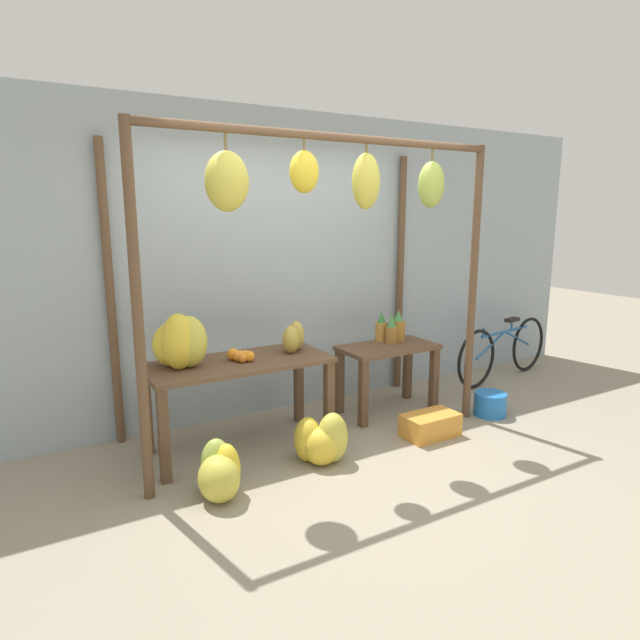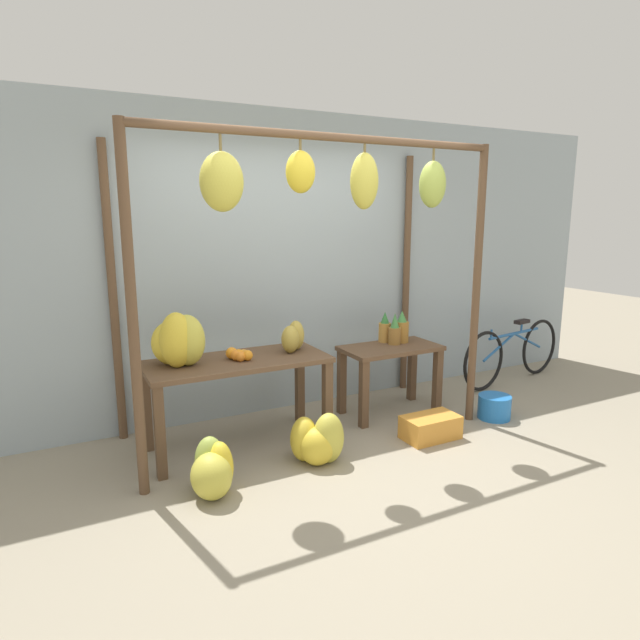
{
  "view_description": "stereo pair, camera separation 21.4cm",
  "coord_description": "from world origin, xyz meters",
  "px_view_note": "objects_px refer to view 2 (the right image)",
  "views": [
    {
      "loc": [
        -2.11,
        -3.02,
        1.88
      ],
      "look_at": [
        0.11,
        0.82,
        0.99
      ],
      "focal_mm": 30.0,
      "sensor_mm": 36.0,
      "label": 1
    },
    {
      "loc": [
        -1.92,
        -3.12,
        1.88
      ],
      "look_at": [
        0.11,
        0.82,
        0.99
      ],
      "focal_mm": 30.0,
      "sensor_mm": 36.0,
      "label": 2
    }
  ],
  "objects_px": {
    "blue_bucket": "(494,407)",
    "pineapple_cluster": "(395,330)",
    "orange_pile": "(239,355)",
    "banana_pile_on_table": "(178,341)",
    "fruit_crate_white": "(430,427)",
    "parked_bicycle": "(513,352)",
    "papaya_pile": "(293,337)",
    "banana_pile_ground_left": "(213,470)",
    "banana_pile_ground_right": "(317,441)"
  },
  "relations": [
    {
      "from": "blue_bucket",
      "to": "pineapple_cluster",
      "type": "bearing_deg",
      "value": 134.88
    },
    {
      "from": "blue_bucket",
      "to": "orange_pile",
      "type": "bearing_deg",
      "value": 168.31
    },
    {
      "from": "banana_pile_on_table",
      "to": "fruit_crate_white",
      "type": "xyz_separation_m",
      "value": [
        1.94,
        -0.62,
        -0.83
      ]
    },
    {
      "from": "parked_bicycle",
      "to": "papaya_pile",
      "type": "bearing_deg",
      "value": -175.94
    },
    {
      "from": "banana_pile_ground_left",
      "to": "fruit_crate_white",
      "type": "bearing_deg",
      "value": 1.59
    },
    {
      "from": "blue_bucket",
      "to": "papaya_pile",
      "type": "relative_size",
      "value": 1.03
    },
    {
      "from": "banana_pile_on_table",
      "to": "fruit_crate_white",
      "type": "height_order",
      "value": "banana_pile_on_table"
    },
    {
      "from": "parked_bicycle",
      "to": "papaya_pile",
      "type": "height_order",
      "value": "papaya_pile"
    },
    {
      "from": "orange_pile",
      "to": "parked_bicycle",
      "type": "distance_m",
      "value": 3.34
    },
    {
      "from": "orange_pile",
      "to": "blue_bucket",
      "type": "distance_m",
      "value": 2.44
    },
    {
      "from": "fruit_crate_white",
      "to": "papaya_pile",
      "type": "height_order",
      "value": "papaya_pile"
    },
    {
      "from": "fruit_crate_white",
      "to": "blue_bucket",
      "type": "xyz_separation_m",
      "value": [
        0.82,
        0.09,
        0.01
      ]
    },
    {
      "from": "banana_pile_ground_right",
      "to": "blue_bucket",
      "type": "distance_m",
      "value": 1.88
    },
    {
      "from": "orange_pile",
      "to": "banana_pile_ground_left",
      "type": "bearing_deg",
      "value": -123.79
    },
    {
      "from": "fruit_crate_white",
      "to": "papaya_pile",
      "type": "xyz_separation_m",
      "value": [
        -0.99,
        0.62,
        0.76
      ]
    },
    {
      "from": "blue_bucket",
      "to": "banana_pile_on_table",
      "type": "bearing_deg",
      "value": 169.06
    },
    {
      "from": "pineapple_cluster",
      "to": "banana_pile_ground_right",
      "type": "relative_size",
      "value": 0.69
    },
    {
      "from": "pineapple_cluster",
      "to": "banana_pile_on_table",
      "type": "bearing_deg",
      "value": -176.09
    },
    {
      "from": "banana_pile_ground_left",
      "to": "banana_pile_on_table",
      "type": "bearing_deg",
      "value": 93.59
    },
    {
      "from": "banana_pile_on_table",
      "to": "parked_bicycle",
      "type": "bearing_deg",
      "value": 3.03
    },
    {
      "from": "pineapple_cluster",
      "to": "papaya_pile",
      "type": "height_order",
      "value": "papaya_pile"
    },
    {
      "from": "banana_pile_ground_left",
      "to": "blue_bucket",
      "type": "height_order",
      "value": "banana_pile_ground_left"
    },
    {
      "from": "fruit_crate_white",
      "to": "papaya_pile",
      "type": "distance_m",
      "value": 1.39
    },
    {
      "from": "pineapple_cluster",
      "to": "blue_bucket",
      "type": "distance_m",
      "value": 1.17
    },
    {
      "from": "banana_pile_on_table",
      "to": "orange_pile",
      "type": "bearing_deg",
      "value": -7.12
    },
    {
      "from": "banana_pile_on_table",
      "to": "banana_pile_ground_left",
      "type": "xyz_separation_m",
      "value": [
        0.04,
        -0.68,
        -0.76
      ]
    },
    {
      "from": "banana_pile_on_table",
      "to": "fruit_crate_white",
      "type": "distance_m",
      "value": 2.2
    },
    {
      "from": "banana_pile_ground_right",
      "to": "fruit_crate_white",
      "type": "bearing_deg",
      "value": -2.22
    },
    {
      "from": "fruit_crate_white",
      "to": "parked_bicycle",
      "type": "distance_m",
      "value": 2.01
    },
    {
      "from": "pineapple_cluster",
      "to": "blue_bucket",
      "type": "height_order",
      "value": "pineapple_cluster"
    },
    {
      "from": "papaya_pile",
      "to": "banana_pile_ground_right",
      "type": "bearing_deg",
      "value": -96.96
    },
    {
      "from": "banana_pile_ground_right",
      "to": "blue_bucket",
      "type": "relative_size",
      "value": 1.48
    },
    {
      "from": "orange_pile",
      "to": "papaya_pile",
      "type": "relative_size",
      "value": 0.68
    },
    {
      "from": "banana_pile_on_table",
      "to": "banana_pile_ground_right",
      "type": "distance_m",
      "value": 1.3
    },
    {
      "from": "orange_pile",
      "to": "papaya_pile",
      "type": "bearing_deg",
      "value": 6.56
    },
    {
      "from": "pineapple_cluster",
      "to": "fruit_crate_white",
      "type": "xyz_separation_m",
      "value": [
        -0.15,
        -0.77,
        -0.68
      ]
    },
    {
      "from": "blue_bucket",
      "to": "papaya_pile",
      "type": "height_order",
      "value": "papaya_pile"
    },
    {
      "from": "fruit_crate_white",
      "to": "parked_bicycle",
      "type": "relative_size",
      "value": 0.28
    },
    {
      "from": "blue_bucket",
      "to": "papaya_pile",
      "type": "bearing_deg",
      "value": 163.56
    },
    {
      "from": "orange_pile",
      "to": "fruit_crate_white",
      "type": "distance_m",
      "value": 1.73
    },
    {
      "from": "pineapple_cluster",
      "to": "parked_bicycle",
      "type": "relative_size",
      "value": 0.18
    },
    {
      "from": "banana_pile_ground_right",
      "to": "orange_pile",
      "type": "bearing_deg",
      "value": 128.95
    },
    {
      "from": "papaya_pile",
      "to": "banana_pile_on_table",
      "type": "bearing_deg",
      "value": 179.99
    },
    {
      "from": "pineapple_cluster",
      "to": "papaya_pile",
      "type": "distance_m",
      "value": 1.14
    },
    {
      "from": "banana_pile_ground_right",
      "to": "papaya_pile",
      "type": "distance_m",
      "value": 0.9
    },
    {
      "from": "blue_bucket",
      "to": "parked_bicycle",
      "type": "bearing_deg",
      "value": 36.25
    },
    {
      "from": "pineapple_cluster",
      "to": "papaya_pile",
      "type": "relative_size",
      "value": 1.06
    },
    {
      "from": "banana_pile_on_table",
      "to": "parked_bicycle",
      "type": "height_order",
      "value": "banana_pile_on_table"
    },
    {
      "from": "banana_pile_on_table",
      "to": "pineapple_cluster",
      "type": "height_order",
      "value": "banana_pile_on_table"
    },
    {
      "from": "papaya_pile",
      "to": "pineapple_cluster",
      "type": "bearing_deg",
      "value": 7.17
    }
  ]
}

